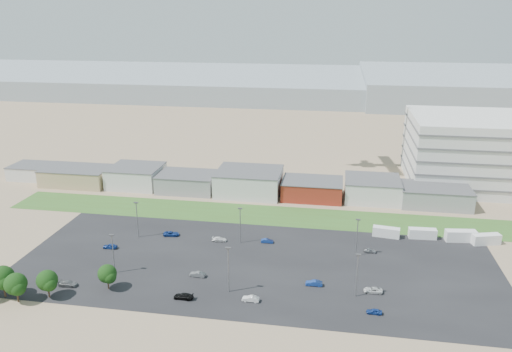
% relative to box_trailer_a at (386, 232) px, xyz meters
% --- Properties ---
extents(ground, '(700.00, 700.00, 0.00)m').
position_rel_box_trailer_a_xyz_m(ground, '(-38.46, -41.99, -1.38)').
color(ground, '#91785C').
rests_on(ground, ground).
extents(parking_lot, '(120.00, 50.00, 0.01)m').
position_rel_box_trailer_a_xyz_m(parking_lot, '(-33.46, -21.99, -1.38)').
color(parking_lot, black).
rests_on(parking_lot, ground).
extents(grass_strip, '(160.00, 16.00, 0.02)m').
position_rel_box_trailer_a_xyz_m(grass_strip, '(-38.46, 10.01, -1.37)').
color(grass_strip, '#395B22').
rests_on(grass_strip, ground).
extents(hills_backdrop, '(700.00, 200.00, 9.00)m').
position_rel_box_trailer_a_xyz_m(hills_backdrop, '(1.54, 273.01, 3.12)').
color(hills_backdrop, gray).
rests_on(hills_backdrop, ground).
extents(building_row, '(170.00, 20.00, 8.00)m').
position_rel_box_trailer_a_xyz_m(building_row, '(-55.46, 29.01, 2.62)').
color(building_row, silver).
rests_on(building_row, ground).
extents(box_trailer_a, '(7.62, 3.32, 2.76)m').
position_rel_box_trailer_a_xyz_m(box_trailer_a, '(0.00, 0.00, 0.00)').
color(box_trailer_a, silver).
rests_on(box_trailer_a, ground).
extents(box_trailer_b, '(7.60, 2.68, 2.81)m').
position_rel_box_trailer_a_xyz_m(box_trailer_b, '(9.92, 0.65, 0.02)').
color(box_trailer_b, silver).
rests_on(box_trailer_b, ground).
extents(box_trailer_c, '(8.54, 3.60, 3.10)m').
position_rel_box_trailer_a_xyz_m(box_trailer_c, '(20.06, 0.51, 0.17)').
color(box_trailer_c, silver).
rests_on(box_trailer_c, ground).
extents(box_trailer_d, '(7.99, 4.39, 2.86)m').
position_rel_box_trailer_a_xyz_m(box_trailer_d, '(26.44, -0.40, 0.05)').
color(box_trailer_d, silver).
rests_on(box_trailer_d, ground).
extents(tree_left, '(5.61, 5.61, 8.41)m').
position_rel_box_trailer_a_xyz_m(tree_left, '(-85.86, -46.23, 2.82)').
color(tree_left, black).
rests_on(tree_left, ground).
extents(tree_mid, '(5.16, 5.16, 7.74)m').
position_rel_box_trailer_a_xyz_m(tree_mid, '(-81.76, -47.63, 2.49)').
color(tree_mid, black).
rests_on(tree_mid, ground).
extents(tree_right, '(4.93, 4.93, 7.39)m').
position_rel_box_trailer_a_xyz_m(tree_right, '(-76.11, -44.80, 2.31)').
color(tree_right, black).
rests_on(tree_right, ground).
extents(tree_near, '(4.56, 4.56, 6.84)m').
position_rel_box_trailer_a_xyz_m(tree_near, '(-64.70, -39.32, 2.04)').
color(tree_near, black).
rests_on(tree_near, ground).
extents(lightpole_front_l, '(1.19, 0.49, 10.10)m').
position_rel_box_trailer_a_xyz_m(lightpole_front_l, '(-66.50, -32.03, 3.67)').
color(lightpole_front_l, slate).
rests_on(lightpole_front_l, ground).
extents(lightpole_front_m, '(1.30, 0.54, 11.01)m').
position_rel_box_trailer_a_xyz_m(lightpole_front_m, '(-37.34, -35.92, 4.12)').
color(lightpole_front_m, slate).
rests_on(lightpole_front_m, ground).
extents(lightpole_front_r, '(1.22, 0.51, 10.37)m').
position_rel_box_trailer_a_xyz_m(lightpole_front_r, '(-9.12, -33.14, 3.80)').
color(lightpole_front_r, slate).
rests_on(lightpole_front_r, ground).
extents(lightpole_back_l, '(1.23, 0.51, 10.44)m').
position_rel_box_trailer_a_xyz_m(lightpole_back_l, '(-68.68, -11.83, 3.84)').
color(lightpole_back_l, slate).
rests_on(lightpole_back_l, ground).
extents(lightpole_back_m, '(1.20, 0.50, 10.18)m').
position_rel_box_trailer_a_xyz_m(lightpole_back_m, '(-39.70, -10.63, 3.71)').
color(lightpole_back_m, slate).
rests_on(lightpole_back_m, ground).
extents(lightpole_back_r, '(1.20, 0.50, 10.23)m').
position_rel_box_trailer_a_xyz_m(lightpole_back_r, '(-8.62, -13.23, 3.73)').
color(lightpole_back_r, slate).
rests_on(lightpole_back_r, ground).
extents(parked_car_0, '(4.24, 2.00, 1.17)m').
position_rel_box_trailer_a_xyz_m(parked_car_0, '(-5.20, -30.87, -0.80)').
color(parked_car_0, silver).
rests_on(parked_car_0, ground).
extents(parked_car_1, '(3.92, 1.41, 1.29)m').
position_rel_box_trailer_a_xyz_m(parked_car_1, '(-18.51, -30.07, -0.74)').
color(parked_car_1, navy).
rests_on(parked_car_1, ground).
extents(parked_car_2, '(3.31, 1.43, 1.11)m').
position_rel_box_trailer_a_xyz_m(parked_car_2, '(-5.41, -39.42, -0.83)').
color(parked_car_2, navy).
rests_on(parked_car_2, ground).
extents(parked_car_3, '(4.50, 1.96, 1.29)m').
position_rel_box_trailer_a_xyz_m(parked_car_3, '(-46.56, -40.50, -0.74)').
color(parked_car_3, black).
rests_on(parked_car_3, ground).
extents(parked_car_4, '(3.93, 1.58, 1.27)m').
position_rel_box_trailer_a_xyz_m(parked_car_4, '(-46.18, -30.54, -0.75)').
color(parked_car_4, '#595B5E').
rests_on(parked_car_4, ground).
extents(parked_car_5, '(3.82, 1.61, 1.29)m').
position_rel_box_trailer_a_xyz_m(parked_car_5, '(-73.41, -19.90, -0.74)').
color(parked_car_5, navy).
rests_on(parked_car_5, ground).
extents(parked_car_6, '(4.17, 1.93, 1.18)m').
position_rel_box_trailer_a_xyz_m(parked_car_6, '(-45.56, -10.72, -0.79)').
color(parked_car_6, silver).
rests_on(parked_car_6, ground).
extents(parked_car_8, '(3.33, 1.55, 1.10)m').
position_rel_box_trailer_a_xyz_m(parked_car_8, '(-4.88, -10.75, -0.83)').
color(parked_car_8, '#A5A5AA').
rests_on(parked_car_8, ground).
extents(parked_car_9, '(4.69, 2.62, 1.24)m').
position_rel_box_trailer_a_xyz_m(parked_car_9, '(-59.85, -9.52, -0.76)').
color(parked_car_9, navy).
rests_on(parked_car_9, ground).
extents(parked_car_10, '(4.59, 1.99, 1.32)m').
position_rel_box_trailer_a_xyz_m(parked_car_10, '(-74.47, -39.73, -0.72)').
color(parked_car_10, '#595B5E').
rests_on(parked_car_10, ground).
extents(parked_car_11, '(3.48, 1.32, 1.13)m').
position_rel_box_trailer_a_xyz_m(parked_car_11, '(-32.44, -9.51, -0.82)').
color(parked_car_11, navy).
rests_on(parked_car_11, ground).
extents(parked_car_13, '(3.85, 1.45, 1.26)m').
position_rel_box_trailer_a_xyz_m(parked_car_13, '(-31.77, -39.01, -0.75)').
color(parked_car_13, silver).
rests_on(parked_car_13, ground).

